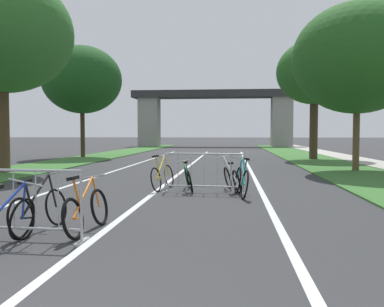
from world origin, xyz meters
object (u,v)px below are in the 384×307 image
at_px(tree_left_pine_near, 82,80).
at_px(tree_right_pine_far, 314,73).
at_px(bicycle_blue_2, 1,223).
at_px(tree_right_oak_near, 358,59).
at_px(bicycle_teal_6, 241,181).
at_px(tree_left_cypress_far, 1,33).
at_px(bicycle_black_3, 39,209).
at_px(bicycle_yellow_4, 162,176).
at_px(crowd_barrier_second, 204,173).
at_px(bicycle_green_7, 188,178).
at_px(bicycle_orange_8, 87,210).
at_px(crowd_barrier_nearest, 14,205).
at_px(bicycle_silver_1, 232,178).

distance_m(tree_left_pine_near, tree_right_pine_far, 14.37).
bearing_deg(bicycle_blue_2, tree_left_pine_near, 112.23).
height_order(tree_right_oak_near, bicycle_teal_6, tree_right_oak_near).
relative_size(tree_left_cypress_far, bicycle_black_3, 4.87).
bearing_deg(bicycle_yellow_4, crowd_barrier_second, -12.65).
bearing_deg(tree_right_pine_far, tree_right_oak_near, -88.64).
height_order(bicycle_blue_2, bicycle_black_3, bicycle_black_3).
relative_size(bicycle_teal_6, bicycle_green_7, 1.01).
distance_m(bicycle_black_3, bicycle_orange_8, 0.75).
xyz_separation_m(crowd_barrier_nearest, bicycle_teal_6, (3.41, 4.53, -0.13)).
bearing_deg(tree_left_cypress_far, bicycle_yellow_4, -30.05).
bearing_deg(bicycle_silver_1, bicycle_yellow_4, 161.48).
distance_m(tree_left_cypress_far, tree_left_pine_near, 10.41).
relative_size(tree_left_cypress_far, bicycle_teal_6, 4.63).
distance_m(tree_right_pine_far, bicycle_orange_8, 20.63).
height_order(bicycle_silver_1, bicycle_green_7, bicycle_silver_1).
height_order(tree_left_pine_near, tree_right_pine_far, tree_left_pine_near).
relative_size(tree_right_oak_near, bicycle_teal_6, 4.06).
height_order(tree_left_cypress_far, bicycle_silver_1, tree_left_cypress_far).
xyz_separation_m(crowd_barrier_nearest, crowd_barrier_second, (2.45, 5.00, 0.00)).
height_order(tree_left_pine_near, bicycle_orange_8, tree_left_pine_near).
relative_size(crowd_barrier_second, bicycle_teal_6, 1.29).
bearing_deg(crowd_barrier_nearest, crowd_barrier_second, 63.90).
xyz_separation_m(tree_left_cypress_far, bicycle_green_7, (7.65, -4.14, -5.07)).
distance_m(tree_right_oak_near, crowd_barrier_second, 9.62).
relative_size(tree_right_pine_far, crowd_barrier_nearest, 3.29).
xyz_separation_m(tree_left_pine_near, bicycle_black_3, (6.48, -19.39, -4.60)).
distance_m(bicycle_blue_2, bicycle_orange_8, 1.33).
distance_m(tree_left_pine_near, crowd_barrier_nearest, 21.37).
distance_m(crowd_barrier_nearest, bicycle_black_3, 0.56).
relative_size(tree_left_cypress_far, bicycle_orange_8, 4.75).
distance_m(bicycle_silver_1, bicycle_blue_2, 6.64).
bearing_deg(tree_left_cypress_far, crowd_barrier_nearest, -59.33).
xyz_separation_m(tree_right_pine_far, bicycle_green_7, (-6.02, -13.94, -4.79)).
bearing_deg(bicycle_black_3, bicycle_orange_8, 11.76).
distance_m(tree_right_pine_far, bicycle_blue_2, 21.88).
distance_m(tree_left_cypress_far, bicycle_teal_6, 11.51).
xyz_separation_m(bicycle_green_7, bicycle_orange_8, (-1.11, -4.82, 0.01)).
xyz_separation_m(tree_left_pine_near, bicycle_orange_8, (7.23, -19.33, -4.61)).
xyz_separation_m(tree_left_cypress_far, tree_right_oak_near, (13.85, 2.03, -0.84)).
bearing_deg(tree_left_pine_near, bicycle_green_7, -60.11).
relative_size(tree_left_pine_near, bicycle_teal_6, 4.26).
bearing_deg(bicycle_green_7, tree_right_pine_far, 56.00).
height_order(bicycle_blue_2, bicycle_green_7, bicycle_blue_2).
xyz_separation_m(tree_left_cypress_far, bicycle_blue_2, (5.75, -10.03, -5.04)).
distance_m(bicycle_yellow_4, bicycle_orange_8, 4.98).
bearing_deg(bicycle_black_3, tree_right_oak_near, 61.11).
bearing_deg(tree_right_pine_far, crowd_barrier_second, -111.19).
xyz_separation_m(tree_right_pine_far, bicycle_black_3, (-7.88, -18.82, -4.77)).
distance_m(tree_left_pine_near, bicycle_orange_8, 21.15).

